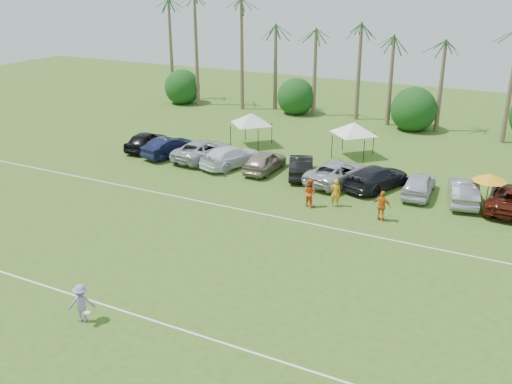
% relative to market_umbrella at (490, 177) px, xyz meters
% --- Properties ---
extents(ground, '(120.00, 120.00, 0.00)m').
position_rel_market_umbrella_xyz_m(ground, '(-14.27, -20.86, -2.04)').
color(ground, '#395B1B').
rests_on(ground, ground).
extents(field_lines, '(80.00, 12.10, 0.01)m').
position_rel_market_umbrella_xyz_m(field_lines, '(-14.27, -12.86, -2.03)').
color(field_lines, white).
rests_on(field_lines, ground).
extents(palm_tree_0, '(2.40, 2.40, 8.90)m').
position_rel_market_umbrella_xyz_m(palm_tree_0, '(-36.27, 17.14, 5.44)').
color(palm_tree_0, brown).
rests_on(palm_tree_0, ground).
extents(palm_tree_1, '(2.40, 2.40, 9.90)m').
position_rel_market_umbrella_xyz_m(palm_tree_1, '(-31.27, 17.14, 6.31)').
color(palm_tree_1, brown).
rests_on(palm_tree_1, ground).
extents(palm_tree_2, '(2.40, 2.40, 10.90)m').
position_rel_market_umbrella_xyz_m(palm_tree_2, '(-26.27, 17.14, 7.18)').
color(palm_tree_2, brown).
rests_on(palm_tree_2, ground).
extents(palm_tree_3, '(2.40, 2.40, 11.90)m').
position_rel_market_umbrella_xyz_m(palm_tree_3, '(-22.27, 17.14, 8.02)').
color(palm_tree_3, brown).
rests_on(palm_tree_3, ground).
extents(palm_tree_4, '(2.40, 2.40, 8.90)m').
position_rel_market_umbrella_xyz_m(palm_tree_4, '(-18.27, 17.14, 5.44)').
color(palm_tree_4, brown).
rests_on(palm_tree_4, ground).
extents(palm_tree_5, '(2.40, 2.40, 9.90)m').
position_rel_market_umbrella_xyz_m(palm_tree_5, '(-14.27, 17.14, 6.31)').
color(palm_tree_5, brown).
rests_on(palm_tree_5, ground).
extents(palm_tree_6, '(2.40, 2.40, 10.90)m').
position_rel_market_umbrella_xyz_m(palm_tree_6, '(-10.27, 17.14, 7.18)').
color(palm_tree_6, brown).
rests_on(palm_tree_6, ground).
extents(palm_tree_7, '(2.40, 2.40, 11.90)m').
position_rel_market_umbrella_xyz_m(palm_tree_7, '(-6.27, 17.14, 8.02)').
color(palm_tree_7, brown).
rests_on(palm_tree_7, ground).
extents(palm_tree_8, '(2.40, 2.40, 8.90)m').
position_rel_market_umbrella_xyz_m(palm_tree_8, '(-1.27, 17.14, 5.44)').
color(palm_tree_8, brown).
rests_on(palm_tree_8, ground).
extents(bush_tree_0, '(4.00, 4.00, 4.00)m').
position_rel_market_umbrella_xyz_m(bush_tree_0, '(-33.27, 18.14, -0.24)').
color(bush_tree_0, brown).
rests_on(bush_tree_0, ground).
extents(bush_tree_1, '(4.00, 4.00, 4.00)m').
position_rel_market_umbrella_xyz_m(bush_tree_1, '(-20.27, 18.14, -0.24)').
color(bush_tree_1, brown).
rests_on(bush_tree_1, ground).
extents(bush_tree_2, '(4.00, 4.00, 4.00)m').
position_rel_market_umbrella_xyz_m(bush_tree_2, '(-8.27, 18.14, -0.24)').
color(bush_tree_2, brown).
rests_on(bush_tree_2, ground).
extents(sideline_player_a, '(0.75, 0.61, 1.76)m').
position_rel_market_umbrella_xyz_m(sideline_player_a, '(-8.27, -3.72, -1.16)').
color(sideline_player_a, orange).
rests_on(sideline_player_a, ground).
extents(sideline_player_b, '(1.03, 0.91, 1.76)m').
position_rel_market_umbrella_xyz_m(sideline_player_b, '(-9.64, -4.45, -1.16)').
color(sideline_player_b, '#DF4D18').
rests_on(sideline_player_b, ground).
extents(sideline_player_c, '(1.10, 0.54, 1.81)m').
position_rel_market_umbrella_xyz_m(sideline_player_c, '(-5.15, -4.58, -1.13)').
color(sideline_player_c, orange).
rests_on(sideline_player_c, ground).
extents(canopy_tent_left, '(3.91, 3.91, 3.17)m').
position_rel_market_umbrella_xyz_m(canopy_tent_left, '(-18.93, 5.62, 0.67)').
color(canopy_tent_left, black).
rests_on(canopy_tent_left, ground).
extents(canopy_tent_right, '(3.92, 3.92, 3.17)m').
position_rel_market_umbrella_xyz_m(canopy_tent_right, '(-10.52, 6.50, 0.68)').
color(canopy_tent_right, black).
rests_on(canopy_tent_right, ground).
extents(market_umbrella, '(2.04, 2.04, 2.27)m').
position_rel_market_umbrella_xyz_m(market_umbrella, '(0.00, 0.00, 0.00)').
color(market_umbrella, black).
rests_on(market_umbrella, ground).
extents(frisbee_player, '(1.23, 1.11, 1.65)m').
position_rel_market_umbrella_xyz_m(frisbee_player, '(-13.25, -20.15, -1.21)').
color(frisbee_player, '#8F84BB').
rests_on(frisbee_player, ground).
extents(parked_car_0, '(2.22, 4.61, 1.52)m').
position_rel_market_umbrella_xyz_m(parked_car_0, '(-25.88, 0.61, -1.28)').
color(parked_car_0, black).
rests_on(parked_car_0, ground).
extents(parked_car_1, '(2.68, 4.86, 1.52)m').
position_rel_market_umbrella_xyz_m(parked_car_1, '(-23.17, 0.07, -1.28)').
color(parked_car_1, black).
rests_on(parked_car_1, ground).
extents(parked_car_2, '(3.03, 5.68, 1.52)m').
position_rel_market_umbrella_xyz_m(parked_car_2, '(-20.45, 0.52, -1.28)').
color(parked_car_2, '#A5A6A9').
rests_on(parked_car_2, ground).
extents(parked_car_3, '(3.53, 5.62, 1.52)m').
position_rel_market_umbrella_xyz_m(parked_car_3, '(-17.73, 0.14, -1.28)').
color(parked_car_3, white).
rests_on(parked_car_3, ground).
extents(parked_car_4, '(1.80, 4.46, 1.52)m').
position_rel_market_umbrella_xyz_m(parked_car_4, '(-15.01, 0.20, -1.28)').
color(parked_car_4, gray).
rests_on(parked_car_4, ground).
extents(parked_car_5, '(3.22, 4.87, 1.52)m').
position_rel_market_umbrella_xyz_m(parked_car_5, '(-12.29, 0.45, -1.28)').
color(parked_car_5, black).
rests_on(parked_car_5, ground).
extents(parked_car_6, '(3.60, 5.86, 1.52)m').
position_rel_market_umbrella_xyz_m(parked_car_6, '(-9.58, 0.29, -1.28)').
color(parked_car_6, '#A9AAAB').
rests_on(parked_car_6, ground).
extents(parked_car_7, '(3.79, 5.64, 1.52)m').
position_rel_market_umbrella_xyz_m(parked_car_7, '(-6.86, 0.50, -1.28)').
color(parked_car_7, black).
rests_on(parked_car_7, ground).
extents(parked_car_8, '(2.08, 4.56, 1.52)m').
position_rel_market_umbrella_xyz_m(parked_car_8, '(-4.14, 0.47, -1.28)').
color(parked_car_8, silver).
rests_on(parked_car_8, ground).
extents(parked_car_9, '(2.54, 4.84, 1.52)m').
position_rel_market_umbrella_xyz_m(parked_car_9, '(-1.42, 0.46, -1.28)').
color(parked_car_9, gray).
rests_on(parked_car_9, ground).
extents(parked_car_10, '(2.67, 5.53, 1.52)m').
position_rel_market_umbrella_xyz_m(parked_car_10, '(1.30, 0.58, -1.28)').
color(parked_car_10, '#46150B').
rests_on(parked_car_10, ground).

